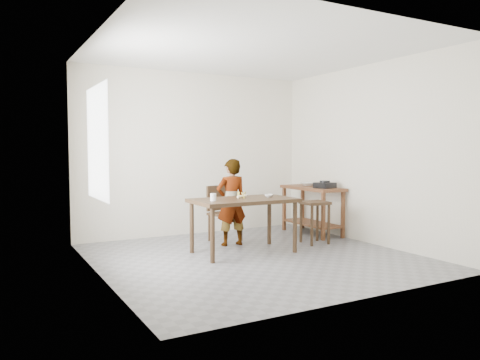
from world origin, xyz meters
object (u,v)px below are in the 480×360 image
prep_counter (312,210)px  dining_table (244,226)px  child (231,202)px  dining_chair (225,214)px  stool (315,222)px

prep_counter → dining_table: bearing=-157.9°
child → dining_chair: bearing=-99.0°
dining_table → stool: dining_table is taller
dining_table → prep_counter: size_ratio=1.17×
dining_chair → child: bearing=-118.3°
stool → prep_counter: bearing=55.1°
dining_table → dining_chair: (0.16, 0.86, 0.05)m
prep_counter → stool: prep_counter is taller
prep_counter → child: child is taller
dining_chair → dining_table: bearing=-116.8°
dining_chair → stool: (1.10, -0.82, -0.11)m
dining_chair → prep_counter: bearing=-22.3°
dining_table → prep_counter: 1.86m
dining_table → stool: bearing=1.7°
child → stool: bearing=160.4°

